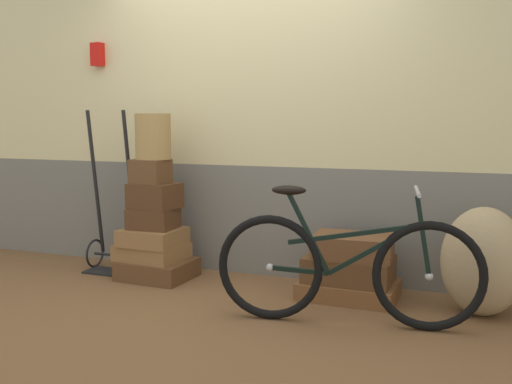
{
  "coord_description": "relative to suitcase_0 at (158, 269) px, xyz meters",
  "views": [
    {
      "loc": [
        1.77,
        -3.75,
        1.29
      ],
      "look_at": [
        0.23,
        0.27,
        0.75
      ],
      "focal_mm": 41.64,
      "sensor_mm": 36.0,
      "label": 1
    }
  ],
  "objects": [
    {
      "name": "suitcase_4",
      "position": [
        -0.02,
        0.02,
        0.6
      ],
      "size": [
        0.39,
        0.34,
        0.2
      ],
      "primitive_type": "cube",
      "rotation": [
        0.0,
        0.0,
        -0.1
      ],
      "color": "#4C2D19",
      "rests_on": "suitcase_3"
    },
    {
      "name": "ground",
      "position": [
        0.65,
        -0.35,
        -0.11
      ],
      "size": [
        9.19,
        5.2,
        0.06
      ],
      "primitive_type": "cube",
      "color": "brown"
    },
    {
      "name": "station_building",
      "position": [
        0.67,
        0.49,
        1.42
      ],
      "size": [
        7.19,
        0.74,
        2.97
      ],
      "color": "slate",
      "rests_on": "ground"
    },
    {
      "name": "suitcase_7",
      "position": [
        1.56,
        0.03,
        0.14
      ],
      "size": [
        0.63,
        0.42,
        0.18
      ],
      "primitive_type": "cube",
      "rotation": [
        0.0,
        0.0,
        -0.03
      ],
      "color": "brown",
      "rests_on": "suitcase_6"
    },
    {
      "name": "suitcase_2",
      "position": [
        -0.03,
        -0.01,
        0.27
      ],
      "size": [
        0.47,
        0.44,
        0.13
      ],
      "primitive_type": "cube",
      "rotation": [
        0.0,
        0.0,
        -0.05
      ],
      "color": "olive",
      "rests_on": "suitcase_1"
    },
    {
      "name": "suitcase_3",
      "position": [
        -0.03,
        -0.0,
        0.42
      ],
      "size": [
        0.36,
        0.31,
        0.16
      ],
      "primitive_type": "cube",
      "rotation": [
        0.0,
        0.0,
        0.03
      ],
      "color": "#4C2D19",
      "rests_on": "suitcase_2"
    },
    {
      "name": "suitcase_5",
      "position": [
        -0.04,
        -0.01,
        0.79
      ],
      "size": [
        0.3,
        0.25,
        0.19
      ],
      "primitive_type": "cube",
      "rotation": [
        0.0,
        0.0,
        -0.1
      ],
      "color": "brown",
      "rests_on": "suitcase_4"
    },
    {
      "name": "suitcase_0",
      "position": [
        0.0,
        0.0,
        0.0
      ],
      "size": [
        0.56,
        0.5,
        0.15
      ],
      "primitive_type": "cube",
      "rotation": [
        0.0,
        0.0,
        -0.04
      ],
      "color": "brown",
      "rests_on": "ground"
    },
    {
      "name": "suitcase_6",
      "position": [
        1.56,
        0.04,
        -0.01
      ],
      "size": [
        0.7,
        0.5,
        0.12
      ],
      "primitive_type": "cube",
      "rotation": [
        0.0,
        0.0,
        -0.03
      ],
      "color": "brown",
      "rests_on": "ground"
    },
    {
      "name": "suitcase_1",
      "position": [
        -0.05,
        0.01,
        0.14
      ],
      "size": [
        0.55,
        0.46,
        0.13
      ],
      "primitive_type": "cube",
      "rotation": [
        0.0,
        0.0,
        -0.08
      ],
      "color": "olive",
      "rests_on": "suitcase_0"
    },
    {
      "name": "suitcase_8",
      "position": [
        1.59,
        0.03,
        0.31
      ],
      "size": [
        0.58,
        0.43,
        0.16
      ],
      "primitive_type": "cube",
      "rotation": [
        0.0,
        0.0,
        0.06
      ],
      "color": "brown",
      "rests_on": "suitcase_7"
    },
    {
      "name": "bicycle",
      "position": [
        1.66,
        -0.53,
        0.29
      ],
      "size": [
        1.65,
        0.46,
        0.87
      ],
      "color": "black",
      "rests_on": "ground"
    },
    {
      "name": "wicker_basket",
      "position": [
        -0.03,
        0.02,
        1.07
      ],
      "size": [
        0.28,
        0.28,
        0.36
      ],
      "primitive_type": "cylinder",
      "color": "#A8844C",
      "rests_on": "suitcase_5"
    },
    {
      "name": "burlap_sack",
      "position": [
        2.46,
        -0.03,
        0.29
      ],
      "size": [
        0.54,
        0.46,
        0.72
      ],
      "primitive_type": "ellipsoid",
      "color": "tan",
      "rests_on": "ground"
    },
    {
      "name": "luggage_trolley",
      "position": [
        -0.48,
        0.09,
        0.27
      ],
      "size": [
        0.43,
        0.34,
        1.36
      ],
      "color": "black",
      "rests_on": "ground"
    }
  ]
}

